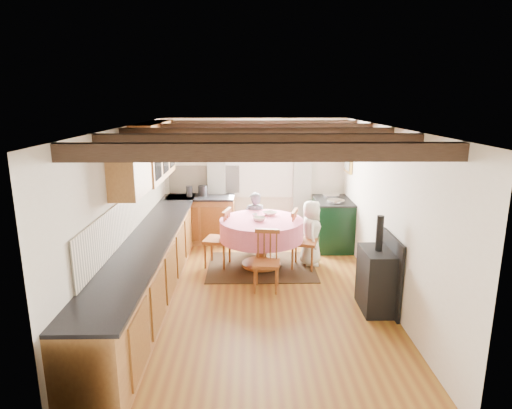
{
  "coord_description": "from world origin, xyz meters",
  "views": [
    {
      "loc": [
        -0.11,
        -5.81,
        2.77
      ],
      "look_at": [
        0.0,
        0.8,
        1.15
      ],
      "focal_mm": 30.47,
      "sensor_mm": 36.0,
      "label": 1
    }
  ],
  "objects_px": {
    "chair_right": "(304,239)",
    "child_far": "(255,223)",
    "chair_near": "(266,261)",
    "aga_range": "(332,223)",
    "cast_iron_stove": "(377,264)",
    "cup": "(255,216)",
    "dining_table": "(261,244)",
    "child_right": "(311,233)",
    "chair_left": "(217,238)"
  },
  "relations": [
    {
      "from": "dining_table",
      "to": "cast_iron_stove",
      "type": "relative_size",
      "value": 1.06
    },
    {
      "from": "dining_table",
      "to": "child_right",
      "type": "bearing_deg",
      "value": 8.8
    },
    {
      "from": "cast_iron_stove",
      "to": "child_right",
      "type": "distance_m",
      "value": 1.78
    },
    {
      "from": "chair_right",
      "to": "child_far",
      "type": "relative_size",
      "value": 0.87
    },
    {
      "from": "cast_iron_stove",
      "to": "child_right",
      "type": "height_order",
      "value": "cast_iron_stove"
    },
    {
      "from": "aga_range",
      "to": "chair_right",
      "type": "bearing_deg",
      "value": -122.35
    },
    {
      "from": "child_right",
      "to": "cup",
      "type": "distance_m",
      "value": 1.0
    },
    {
      "from": "chair_near",
      "to": "chair_left",
      "type": "height_order",
      "value": "chair_left"
    },
    {
      "from": "chair_right",
      "to": "child_right",
      "type": "relative_size",
      "value": 0.88
    },
    {
      "from": "child_far",
      "to": "cup",
      "type": "xyz_separation_m",
      "value": [
        -0.01,
        -0.66,
        0.3
      ]
    },
    {
      "from": "chair_right",
      "to": "child_far",
      "type": "bearing_deg",
      "value": 63.16
    },
    {
      "from": "chair_near",
      "to": "child_far",
      "type": "bearing_deg",
      "value": 102.27
    },
    {
      "from": "chair_near",
      "to": "child_far",
      "type": "distance_m",
      "value": 1.62
    },
    {
      "from": "chair_near",
      "to": "cup",
      "type": "height_order",
      "value": "cup"
    },
    {
      "from": "aga_range",
      "to": "child_right",
      "type": "relative_size",
      "value": 0.92
    },
    {
      "from": "dining_table",
      "to": "child_far",
      "type": "relative_size",
      "value": 1.21
    },
    {
      "from": "aga_range",
      "to": "child_right",
      "type": "xyz_separation_m",
      "value": [
        -0.53,
        -0.89,
        0.09
      ]
    },
    {
      "from": "dining_table",
      "to": "aga_range",
      "type": "height_order",
      "value": "aga_range"
    },
    {
      "from": "aga_range",
      "to": "cast_iron_stove",
      "type": "height_order",
      "value": "cast_iron_stove"
    },
    {
      "from": "chair_near",
      "to": "cast_iron_stove",
      "type": "xyz_separation_m",
      "value": [
        1.44,
        -0.63,
        0.2
      ]
    },
    {
      "from": "cast_iron_stove",
      "to": "chair_left",
      "type": "bearing_deg",
      "value": 144.08
    },
    {
      "from": "chair_left",
      "to": "cast_iron_stove",
      "type": "height_order",
      "value": "cast_iron_stove"
    },
    {
      "from": "chair_left",
      "to": "chair_right",
      "type": "relative_size",
      "value": 1.01
    },
    {
      "from": "dining_table",
      "to": "chair_near",
      "type": "distance_m",
      "value": 0.9
    },
    {
      "from": "dining_table",
      "to": "cup",
      "type": "xyz_separation_m",
      "value": [
        -0.11,
        0.05,
        0.46
      ]
    },
    {
      "from": "chair_left",
      "to": "aga_range",
      "type": "height_order",
      "value": "chair_left"
    },
    {
      "from": "dining_table",
      "to": "chair_left",
      "type": "distance_m",
      "value": 0.75
    },
    {
      "from": "child_right",
      "to": "dining_table",
      "type": "bearing_deg",
      "value": 103.74
    },
    {
      "from": "cast_iron_stove",
      "to": "cup",
      "type": "distance_m",
      "value": 2.25
    },
    {
      "from": "chair_near",
      "to": "cast_iron_stove",
      "type": "distance_m",
      "value": 1.58
    },
    {
      "from": "chair_right",
      "to": "child_far",
      "type": "height_order",
      "value": "child_far"
    },
    {
      "from": "chair_right",
      "to": "aga_range",
      "type": "relative_size",
      "value": 0.97
    },
    {
      "from": "chair_near",
      "to": "child_right",
      "type": "relative_size",
      "value": 0.81
    },
    {
      "from": "chair_left",
      "to": "cast_iron_stove",
      "type": "bearing_deg",
      "value": 67.56
    },
    {
      "from": "dining_table",
      "to": "chair_right",
      "type": "relative_size",
      "value": 1.39
    },
    {
      "from": "chair_near",
      "to": "child_right",
      "type": "height_order",
      "value": "child_right"
    },
    {
      "from": "chair_near",
      "to": "chair_right",
      "type": "distance_m",
      "value": 1.09
    },
    {
      "from": "dining_table",
      "to": "child_right",
      "type": "height_order",
      "value": "child_right"
    },
    {
      "from": "chair_near",
      "to": "chair_right",
      "type": "xyz_separation_m",
      "value": [
        0.66,
        0.86,
        0.04
      ]
    },
    {
      "from": "chair_near",
      "to": "cup",
      "type": "xyz_separation_m",
      "value": [
        -0.15,
        0.94,
        0.42
      ]
    },
    {
      "from": "chair_near",
      "to": "chair_right",
      "type": "bearing_deg",
      "value": 59.53
    },
    {
      "from": "chair_near",
      "to": "chair_left",
      "type": "distance_m",
      "value": 1.26
    },
    {
      "from": "cast_iron_stove",
      "to": "chair_near",
      "type": "bearing_deg",
      "value": 156.22
    },
    {
      "from": "aga_range",
      "to": "chair_near",
      "type": "bearing_deg",
      "value": -124.75
    },
    {
      "from": "chair_near",
      "to": "dining_table",
      "type": "bearing_deg",
      "value": 100.05
    },
    {
      "from": "chair_near",
      "to": "aga_range",
      "type": "distance_m",
      "value": 2.33
    },
    {
      "from": "dining_table",
      "to": "chair_left",
      "type": "height_order",
      "value": "chair_left"
    },
    {
      "from": "dining_table",
      "to": "child_right",
      "type": "distance_m",
      "value": 0.87
    },
    {
      "from": "aga_range",
      "to": "cup",
      "type": "xyz_separation_m",
      "value": [
        -1.48,
        -0.97,
        0.4
      ]
    },
    {
      "from": "cast_iron_stove",
      "to": "child_far",
      "type": "height_order",
      "value": "cast_iron_stove"
    }
  ]
}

